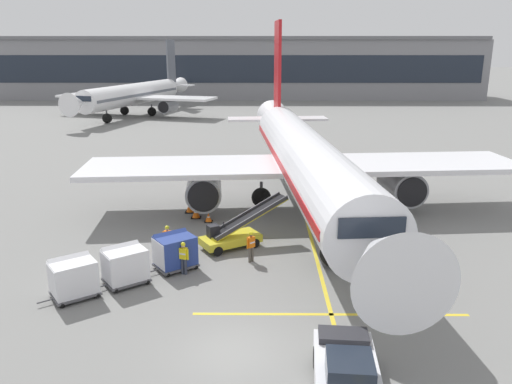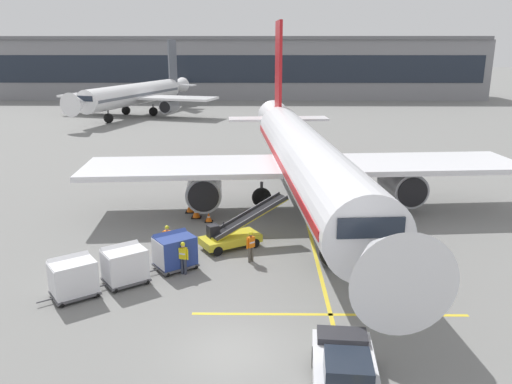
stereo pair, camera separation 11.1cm
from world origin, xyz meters
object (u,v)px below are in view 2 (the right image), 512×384
object	(u,v)px
ground_crew_by_loader	(251,245)
ground_crew_marshaller	(183,256)
pushback_tug	(345,373)
baggage_cart_second	(124,264)
baggage_cart_third	(73,277)
safety_cone_engine_keepout	(190,207)
ground_crew_by_carts	(167,238)
distant_airplane	(136,95)
baggage_cart_lead	(174,250)
parked_airplane	(304,159)
belt_loader	(234,233)
safety_cone_wingtip	(209,218)
safety_cone_nose_mark	(196,213)

from	to	relation	value
ground_crew_by_loader	ground_crew_marshaller	xyz separation A→B (m)	(-3.39, -1.56, 0.00)
pushback_tug	ground_crew_by_loader	xyz separation A→B (m)	(-3.37, 10.80, 0.17)
baggage_cart_second	baggage_cart_third	distance (m)	2.46
safety_cone_engine_keepout	ground_crew_marshaller	bearing A→B (deg)	-83.93
baggage_cart_second	pushback_tug	bearing A→B (deg)	-40.81
baggage_cart_third	ground_crew_by_carts	bearing A→B (deg)	54.79
baggage_cart_third	distant_airplane	distance (m)	65.97
baggage_cart_lead	baggage_cart_second	size ratio (longest dim) A/B	1.00
baggage_cart_lead	safety_cone_engine_keepout	size ratio (longest dim) A/B	3.51
baggage_cart_third	ground_crew_by_carts	world-z (taller)	baggage_cart_third
parked_airplane	pushback_tug	size ratio (longest dim) A/B	8.88
baggage_cart_third	distant_airplane	size ratio (longest dim) A/B	0.07
pushback_tug	ground_crew_by_loader	bearing A→B (deg)	107.34
belt_loader	safety_cone_wingtip	bearing A→B (deg)	114.53
baggage_cart_second	ground_crew_marshaller	world-z (taller)	baggage_cart_second
baggage_cart_lead	pushback_tug	size ratio (longest dim) A/B	0.59
baggage_cart_lead	safety_cone_wingtip	distance (m)	7.45
ground_crew_marshaller	safety_cone_engine_keepout	xyz separation A→B (m)	(-1.07, 10.09, -0.63)
ground_crew_by_loader	baggage_cart_lead	bearing A→B (deg)	-167.84
safety_cone_engine_keepout	safety_cone_wingtip	distance (m)	2.54
ground_crew_by_carts	safety_cone_engine_keepout	xyz separation A→B (m)	(0.18, 7.65, -0.63)
ground_crew_by_carts	parked_airplane	bearing A→B (deg)	45.81
baggage_cart_third	safety_cone_engine_keepout	xyz separation A→B (m)	(3.65, 12.57, -0.63)
ground_crew_by_loader	distant_airplane	distance (m)	64.15
ground_crew_by_loader	baggage_cart_second	bearing A→B (deg)	-156.78
pushback_tug	belt_loader	bearing A→B (deg)	108.57
distant_airplane	safety_cone_wingtip	bearing A→B (deg)	-71.84
distant_airplane	ground_crew_by_loader	bearing A→B (deg)	-71.14
baggage_cart_lead	ground_crew_by_carts	size ratio (longest dim) A/B	1.53
baggage_cart_second	ground_crew_marshaller	bearing A→B (deg)	21.31
baggage_cart_lead	safety_cone_wingtip	world-z (taller)	baggage_cart_lead
baggage_cart_lead	baggage_cart_second	bearing A→B (deg)	-140.51
belt_loader	safety_cone_wingtip	xyz separation A→B (m)	(-1.96, 4.29, -0.53)
ground_crew_by_loader	ground_crew_by_carts	bearing A→B (deg)	169.27
baggage_cart_lead	safety_cone_engine_keepout	distance (m)	9.42
baggage_cart_third	safety_cone_nose_mark	bearing A→B (deg)	69.57
baggage_cart_third	ground_crew_marshaller	bearing A→B (deg)	27.70
baggage_cart_third	ground_crew_by_loader	distance (m)	9.07
ground_crew_by_loader	safety_cone_engine_keepout	distance (m)	9.65
distant_airplane	baggage_cart_third	bearing A→B (deg)	-78.98
belt_loader	safety_cone_nose_mark	size ratio (longest dim) A/B	7.08
baggage_cart_lead	safety_cone_nose_mark	distance (m)	8.19
pushback_tug	safety_cone_wingtip	size ratio (longest dim) A/B	7.42
baggage_cart_third	pushback_tug	size ratio (longest dim) A/B	0.59
belt_loader	ground_crew_marshaller	bearing A→B (deg)	-122.43
safety_cone_wingtip	distant_airplane	size ratio (longest dim) A/B	0.02
ground_crew_marshaller	baggage_cart_second	bearing A→B (deg)	-158.69
safety_cone_engine_keepout	distant_airplane	world-z (taller)	distant_airplane
ground_crew_by_carts	safety_cone_wingtip	bearing A→B (deg)	73.27
baggage_cart_second	safety_cone_nose_mark	xyz separation A→B (m)	(2.22, 9.94, -0.64)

